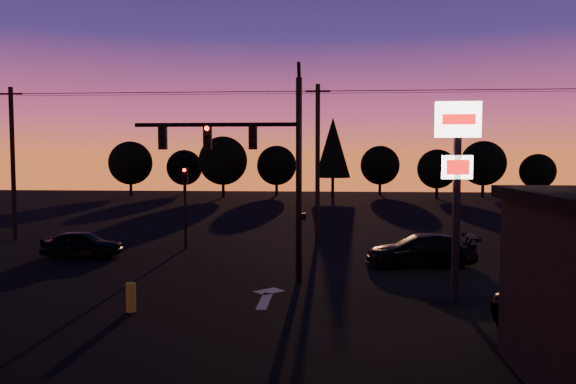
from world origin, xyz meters
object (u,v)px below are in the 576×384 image
object	(u,v)px
pylon_sign	(457,158)
bollard	(131,297)
traffic_signal_mast	(258,157)
secondary_signal	(185,195)
car_left	(82,244)
car_right	(421,250)

from	to	relation	value
pylon_sign	bollard	xyz separation A→B (m)	(-10.61, -2.11, -4.45)
traffic_signal_mast	secondary_signal	distance (m)	9.19
pylon_sign	car_left	size ratio (longest dim) A/B	1.76
secondary_signal	car_left	size ratio (longest dim) A/B	1.12
bollard	car_right	size ratio (longest dim) A/B	0.19
car_right	secondary_signal	bearing A→B (deg)	-114.60
traffic_signal_mast	car_left	xyz separation A→B (m)	(-9.30, 4.59, -4.28)
pylon_sign	car_right	xyz separation A→B (m)	(-0.19, 6.12, -4.19)
car_left	pylon_sign	bearing A→B (deg)	-113.13
pylon_sign	car_right	world-z (taller)	pylon_sign
secondary_signal	car_left	xyz separation A→B (m)	(-4.40, -2.90, -2.20)
secondary_signal	car_right	size ratio (longest dim) A/B	0.88
secondary_signal	pylon_sign	world-z (taller)	pylon_sign
bollard	traffic_signal_mast	bearing A→B (deg)	52.65
pylon_sign	car_right	bearing A→B (deg)	91.81
traffic_signal_mast	pylon_sign	bearing A→B (deg)	-19.36
pylon_sign	bollard	bearing A→B (deg)	-168.76
pylon_sign	car_left	world-z (taller)	pylon_sign
traffic_signal_mast	secondary_signal	xyz separation A→B (m)	(-4.90, 7.49, -2.07)
bollard	car_right	xyz separation A→B (m)	(10.42, 8.22, 0.25)
car_left	car_right	distance (m)	16.23
traffic_signal_mast	pylon_sign	size ratio (longest dim) A/B	1.26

